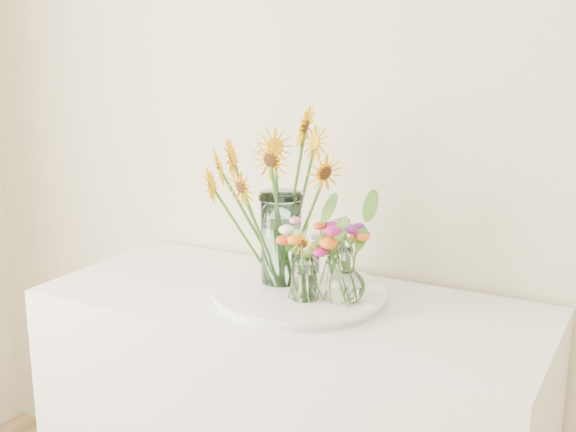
# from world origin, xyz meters

# --- Properties ---
(tray) EXTENTS (0.45, 0.45, 0.02)m
(tray) POSITION_xyz_m (-0.47, 1.94, 0.91)
(tray) COLOR white
(tray) RESTS_ON counter
(mason_jar) EXTENTS (0.12, 0.12, 0.26)m
(mason_jar) POSITION_xyz_m (-0.54, 1.97, 1.06)
(mason_jar) COLOR #C7F3F6
(mason_jar) RESTS_ON tray
(sunflower_bouquet) EXTENTS (0.69, 0.69, 0.50)m
(sunflower_bouquet) POSITION_xyz_m (-0.54, 1.97, 1.17)
(sunflower_bouquet) COLOR #EEA805
(sunflower_bouquet) RESTS_ON tray
(small_vase_a) EXTENTS (0.10, 0.10, 0.13)m
(small_vase_a) POSITION_xyz_m (-0.42, 1.88, 0.99)
(small_vase_a) COLOR white
(small_vase_a) RESTS_ON tray
(wildflower_posy_a) EXTENTS (0.19, 0.19, 0.22)m
(wildflower_posy_a) POSITION_xyz_m (-0.42, 1.88, 1.03)
(wildflower_posy_a) COLOR orange
(wildflower_posy_a) RESTS_ON tray
(small_vase_b) EXTENTS (0.13, 0.13, 0.15)m
(small_vase_b) POSITION_xyz_m (-0.32, 1.92, 1.00)
(small_vase_b) COLOR white
(small_vase_b) RESTS_ON tray
(wildflower_posy_b) EXTENTS (0.21, 0.21, 0.24)m
(wildflower_posy_b) POSITION_xyz_m (-0.32, 1.92, 1.04)
(wildflower_posy_b) COLOR orange
(wildflower_posy_b) RESTS_ON tray
(small_vase_c) EXTENTS (0.07, 0.07, 0.11)m
(small_vase_c) POSITION_xyz_m (-0.40, 2.04, 0.98)
(small_vase_c) COLOR white
(small_vase_c) RESTS_ON tray
(wildflower_posy_c) EXTENTS (0.20, 0.20, 0.20)m
(wildflower_posy_c) POSITION_xyz_m (-0.40, 2.04, 1.02)
(wildflower_posy_c) COLOR orange
(wildflower_posy_c) RESTS_ON tray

